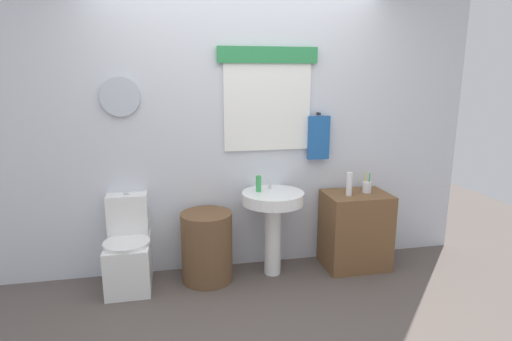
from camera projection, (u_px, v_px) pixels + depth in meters
The scene contains 10 objects.
ground_plane at pixel (268, 330), 2.96m from camera, with size 8.00×8.00×0.00m, color #564C47.
back_wall at pixel (240, 128), 3.77m from camera, with size 4.40×0.18×2.60m.
toilet at pixel (129, 252), 3.54m from camera, with size 0.38×0.51×0.79m.
laundry_hamper at pixel (207, 247), 3.63m from camera, with size 0.44×0.44×0.62m, color brown.
pedestal_sink at pixel (273, 212), 3.69m from camera, with size 0.55×0.55×0.77m.
faucet at pixel (270, 183), 3.75m from camera, with size 0.03×0.03×0.10m, color silver.
wooden_cabinet at pixel (355, 230), 3.90m from camera, with size 0.58×0.44×0.71m, color brown.
soap_bottle at pixel (259, 184), 3.66m from camera, with size 0.05×0.05×0.14m, color green.
lotion_bottle at pixel (349, 184), 3.74m from camera, with size 0.05×0.05×0.21m, color white.
toothbrush_cup at pixel (367, 187), 3.85m from camera, with size 0.08×0.08×0.19m.
Camera 1 is at (-0.61, -2.56, 1.77)m, focal length 29.16 mm.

